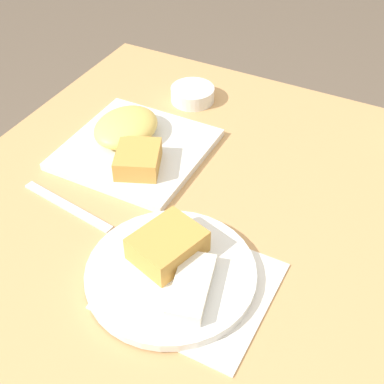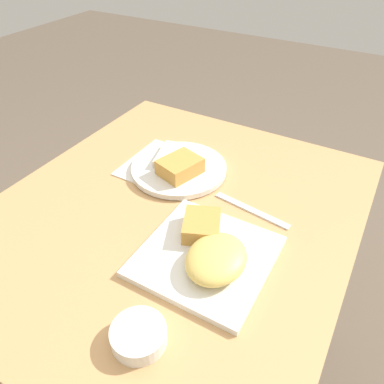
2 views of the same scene
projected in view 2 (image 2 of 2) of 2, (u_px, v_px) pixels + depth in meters
name	position (u px, v px, depth m)	size (l,w,h in m)	color
ground_plane	(179.00, 371.00, 1.34)	(8.00, 8.00, 0.00)	brown
dining_table	(173.00, 241.00, 0.93)	(0.92, 0.80, 0.77)	tan
menu_card	(168.00, 167.00, 1.00)	(0.21, 0.23, 0.00)	silver
plate_square_near	(209.00, 253.00, 0.73)	(0.25, 0.25, 0.06)	white
plate_oval_far	(178.00, 167.00, 0.97)	(0.25, 0.25, 0.05)	white
sauce_ramekin	(139.00, 335.00, 0.60)	(0.09, 0.09, 0.03)	white
butter_knife	(252.00, 210.00, 0.86)	(0.04, 0.19, 0.00)	silver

